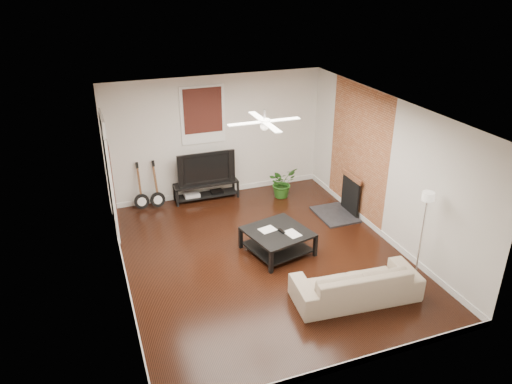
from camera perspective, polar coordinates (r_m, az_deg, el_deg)
room at (r=8.48m, az=0.93°, el=0.46°), size 5.01×6.01×2.81m
brick_accent at (r=10.37m, az=11.88°, el=4.57°), size 0.02×2.20×2.80m
fireplace at (r=10.58m, az=10.11°, el=-0.37°), size 0.80×1.10×0.92m
window_back at (r=10.88m, az=-6.24°, el=8.98°), size 1.00×0.06×1.30m
door_left at (r=9.81m, az=-16.75°, el=1.90°), size 0.08×1.00×2.50m
tv_stand at (r=11.30m, az=-5.85°, el=0.17°), size 1.48×0.39×0.41m
tv at (r=11.09m, az=-6.01°, el=2.97°), size 1.32×0.17×0.76m
coffee_table at (r=9.18m, az=2.53°, el=-5.79°), size 1.29×1.29×0.45m
sofa at (r=8.11m, az=11.65°, el=-10.36°), size 2.10×0.97×0.60m
floor_lamp at (r=8.55m, az=18.83°, el=-5.05°), size 0.30×0.30×1.66m
potted_plant at (r=11.31m, az=3.06°, el=1.13°), size 0.80×0.75×0.71m
guitar_left at (r=10.91m, az=-13.43°, el=0.56°), size 0.34×0.24×1.07m
guitar_right at (r=10.92m, az=-11.60°, el=0.76°), size 0.36×0.27×1.07m
ceiling_fan at (r=8.06m, az=0.99°, el=8.25°), size 1.24×1.24×0.32m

